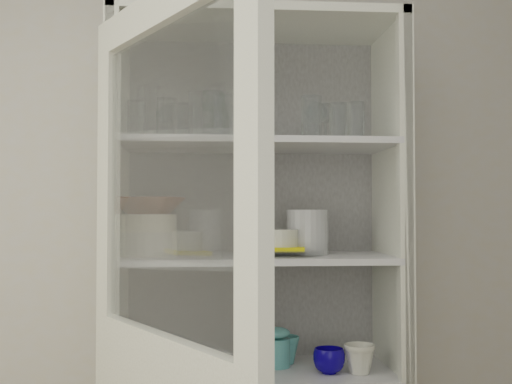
% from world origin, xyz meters
% --- Properties ---
extents(wall_back, '(3.60, 0.02, 2.60)m').
position_xyz_m(wall_back, '(0.00, 1.50, 1.30)').
color(wall_back, silver).
rests_on(wall_back, ground).
extents(pantry_cabinet, '(1.00, 0.45, 2.10)m').
position_xyz_m(pantry_cabinet, '(0.20, 1.34, 0.94)').
color(pantry_cabinet, beige).
rests_on(pantry_cabinet, floor).
extents(tumbler_0, '(0.08, 0.08, 0.12)m').
position_xyz_m(tumbler_0, '(-0.21, 1.16, 1.72)').
color(tumbler_0, silver).
rests_on(tumbler_0, shelf_glass).
extents(tumbler_1, '(0.08, 0.08, 0.15)m').
position_xyz_m(tumbler_1, '(0.00, 1.14, 1.74)').
color(tumbler_1, silver).
rests_on(tumbler_1, shelf_glass).
extents(tumbler_2, '(0.08, 0.08, 0.14)m').
position_xyz_m(tumbler_2, '(0.07, 1.12, 1.73)').
color(tumbler_2, silver).
rests_on(tumbler_2, shelf_glass).
extents(tumbler_3, '(0.08, 0.08, 0.16)m').
position_xyz_m(tumbler_3, '(0.05, 1.14, 1.74)').
color(tumbler_3, silver).
rests_on(tumbler_3, shelf_glass).
extents(tumbler_4, '(0.09, 0.09, 0.14)m').
position_xyz_m(tumbler_4, '(0.37, 1.11, 1.73)').
color(tumbler_4, silver).
rests_on(tumbler_4, shelf_glass).
extents(tumbler_5, '(0.08, 0.08, 0.12)m').
position_xyz_m(tumbler_5, '(0.53, 1.13, 1.72)').
color(tumbler_5, silver).
rests_on(tumbler_5, shelf_glass).
extents(tumbler_6, '(0.07, 0.07, 0.12)m').
position_xyz_m(tumbler_6, '(0.47, 1.16, 1.72)').
color(tumbler_6, silver).
rests_on(tumbler_6, shelf_glass).
extents(tumbler_7, '(0.10, 0.10, 0.15)m').
position_xyz_m(tumbler_7, '(-0.12, 1.26, 1.74)').
color(tumbler_7, silver).
rests_on(tumbler_7, shelf_glass).
extents(tumbler_8, '(0.09, 0.09, 0.14)m').
position_xyz_m(tumbler_8, '(-0.06, 1.30, 1.73)').
color(tumbler_8, silver).
rests_on(tumbler_8, shelf_glass).
extents(tumbler_9, '(0.07, 0.07, 0.13)m').
position_xyz_m(tumbler_9, '(0.11, 1.29, 1.72)').
color(tumbler_9, silver).
rests_on(tumbler_9, shelf_glass).
extents(goblet_0, '(0.07, 0.07, 0.16)m').
position_xyz_m(goblet_0, '(-0.12, 1.37, 1.74)').
color(goblet_0, silver).
rests_on(goblet_0, shelf_glass).
extents(goblet_1, '(0.07, 0.07, 0.16)m').
position_xyz_m(goblet_1, '(0.07, 1.35, 1.74)').
color(goblet_1, silver).
rests_on(goblet_1, shelf_glass).
extents(goblet_2, '(0.08, 0.08, 0.18)m').
position_xyz_m(goblet_2, '(0.43, 1.35, 1.75)').
color(goblet_2, silver).
rests_on(goblet_2, shelf_glass).
extents(goblet_3, '(0.08, 0.08, 0.18)m').
position_xyz_m(goblet_3, '(0.47, 1.36, 1.75)').
color(goblet_3, silver).
rests_on(goblet_3, shelf_glass).
extents(plate_stack_front, '(0.21, 0.21, 0.08)m').
position_xyz_m(plate_stack_front, '(-0.18, 1.24, 1.30)').
color(plate_stack_front, beige).
rests_on(plate_stack_front, shelf_plates).
extents(plate_stack_back, '(0.19, 0.19, 0.11)m').
position_xyz_m(plate_stack_back, '(-0.21, 1.42, 1.32)').
color(plate_stack_back, beige).
rests_on(plate_stack_back, shelf_plates).
extents(cream_bowl, '(0.22, 0.22, 0.06)m').
position_xyz_m(cream_bowl, '(-0.18, 1.24, 1.38)').
color(cream_bowl, beige).
rests_on(cream_bowl, plate_stack_front).
extents(terracotta_bowl, '(0.30, 0.30, 0.06)m').
position_xyz_m(terracotta_bowl, '(-0.18, 1.24, 1.43)').
color(terracotta_bowl, brown).
rests_on(terracotta_bowl, cream_bowl).
extents(glass_platter, '(0.41, 0.41, 0.02)m').
position_xyz_m(glass_platter, '(0.28, 1.26, 1.27)').
color(glass_platter, silver).
rests_on(glass_platter, shelf_plates).
extents(yellow_trivet, '(0.20, 0.20, 0.01)m').
position_xyz_m(yellow_trivet, '(0.28, 1.26, 1.29)').
color(yellow_trivet, yellow).
rests_on(yellow_trivet, glass_platter).
extents(white_ramekin, '(0.14, 0.14, 0.06)m').
position_xyz_m(white_ramekin, '(0.28, 1.26, 1.32)').
color(white_ramekin, beige).
rests_on(white_ramekin, yellow_trivet).
extents(grey_bowl_stack, '(0.15, 0.15, 0.16)m').
position_xyz_m(grey_bowl_stack, '(0.39, 1.30, 1.34)').
color(grey_bowl_stack, '#BABBBB').
rests_on(grey_bowl_stack, shelf_plates).
extents(mug_blue, '(0.12, 0.12, 0.09)m').
position_xyz_m(mug_blue, '(0.44, 1.19, 0.90)').
color(mug_blue, '#060675').
rests_on(mug_blue, shelf_mugs).
extents(mug_teal, '(0.11, 0.11, 0.10)m').
position_xyz_m(mug_teal, '(0.31, 1.34, 0.91)').
color(mug_teal, teal).
rests_on(mug_teal, shelf_mugs).
extents(mug_white, '(0.12, 0.12, 0.10)m').
position_xyz_m(mug_white, '(0.55, 1.17, 0.91)').
color(mug_white, beige).
rests_on(mug_white, shelf_mugs).
extents(teal_jar, '(0.10, 0.10, 0.12)m').
position_xyz_m(teal_jar, '(0.27, 1.29, 0.92)').
color(teal_jar, teal).
rests_on(teal_jar, shelf_mugs).
extents(measuring_cups, '(0.10, 0.10, 0.04)m').
position_xyz_m(measuring_cups, '(0.16, 1.21, 0.88)').
color(measuring_cups, '#A8A6B2').
rests_on(measuring_cups, shelf_mugs).
extents(white_canister, '(0.11, 0.11, 0.12)m').
position_xyz_m(white_canister, '(-0.21, 1.29, 0.92)').
color(white_canister, beige).
rests_on(white_canister, shelf_mugs).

